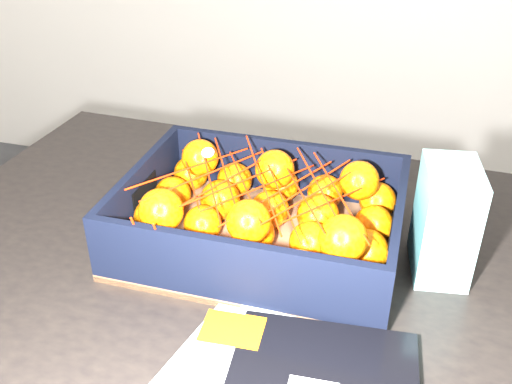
# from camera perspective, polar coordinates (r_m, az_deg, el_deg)

# --- Properties ---
(table) EXTENTS (1.23, 0.85, 0.75)m
(table) POSITION_cam_1_polar(r_m,az_deg,el_deg) (0.91, 3.04, -12.44)
(table) COLOR black
(table) RESTS_ON ground
(produce_crate) EXTENTS (0.40, 0.30, 0.11)m
(produce_crate) POSITION_cam_1_polar(r_m,az_deg,el_deg) (0.87, 0.55, -3.42)
(produce_crate) COLOR #926843
(produce_crate) RESTS_ON table
(clementine_heap) EXTENTS (0.38, 0.28, 0.11)m
(clementine_heap) POSITION_cam_1_polar(r_m,az_deg,el_deg) (0.86, 0.74, -2.42)
(clementine_heap) COLOR #F96A05
(clementine_heap) RESTS_ON produce_crate
(mesh_net) EXTENTS (0.33, 0.26, 0.09)m
(mesh_net) POSITION_cam_1_polar(r_m,az_deg,el_deg) (0.83, 0.02, 0.49)
(mesh_net) COLOR red
(mesh_net) RESTS_ON clementine_heap
(retail_carton) EXTENTS (0.09, 0.12, 0.16)m
(retail_carton) POSITION_cam_1_polar(r_m,az_deg,el_deg) (0.84, 17.98, -2.71)
(retail_carton) COLOR white
(retail_carton) RESTS_ON table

